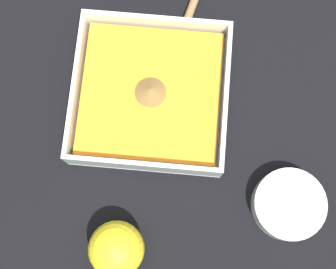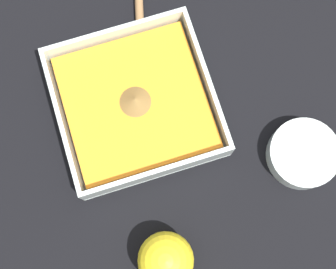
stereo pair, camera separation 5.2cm
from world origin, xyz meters
TOP-DOWN VIEW (x-y plane):
  - ground_plane at (0.00, 0.00)m, footprint 4.00×4.00m
  - square_dish at (-0.02, 0.05)m, footprint 0.21×0.21m
  - spice_bowl at (0.17, -0.09)m, footprint 0.09×0.09m
  - lemon_squeezer at (-0.04, -0.18)m, footprint 0.07×0.19m

SIDE VIEW (x-z plane):
  - ground_plane at x=0.00m, z-range 0.00..0.00m
  - spice_bowl at x=0.17m, z-range 0.00..0.03m
  - square_dish at x=-0.02m, z-range -0.01..0.04m
  - lemon_squeezer at x=-0.04m, z-range 0.00..0.07m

